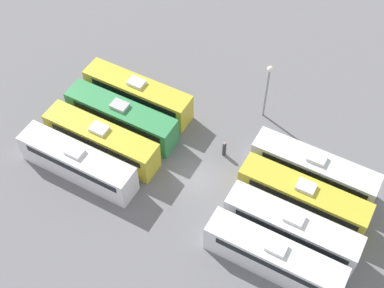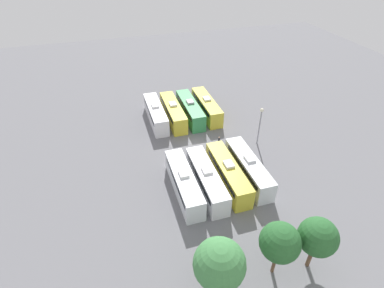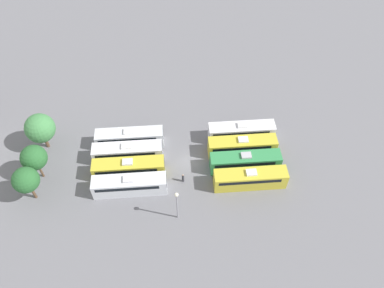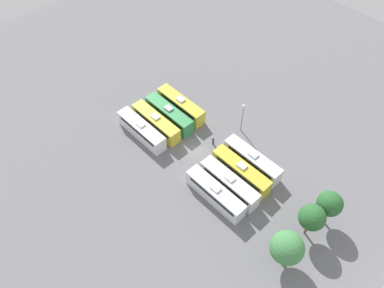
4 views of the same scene
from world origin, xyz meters
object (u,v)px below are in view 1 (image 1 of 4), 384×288
object	(u,v)px
bus_0	(138,94)
worker_person	(224,149)
light_pole	(268,83)
bus_7	(274,257)
bus_2	(102,140)
bus_4	(314,169)
bus_1	(122,117)
bus_5	(303,197)
bus_6	(292,228)
bus_3	(78,162)

from	to	relation	value
bus_0	worker_person	bearing A→B (deg)	82.12
worker_person	light_pole	distance (m)	7.47
bus_7	bus_2	bearing A→B (deg)	-99.69
bus_2	worker_person	bearing A→B (deg)	116.81
bus_4	light_pole	world-z (taller)	light_pole
bus_1	light_pole	world-z (taller)	light_pole
bus_5	bus_6	xyz separation A→B (m)	(3.24, 0.28, 0.00)
bus_0	bus_3	xyz separation A→B (m)	(9.74, -0.19, 0.00)
bus_6	light_pole	bearing A→B (deg)	-146.68
bus_6	bus_0	bearing A→B (deg)	-109.19
bus_6	light_pole	distance (m)	14.17
bus_0	bus_1	distance (m)	3.33
bus_3	worker_person	world-z (taller)	bus_3
bus_5	light_pole	world-z (taller)	light_pole
bus_0	bus_2	size ratio (longest dim) A/B	1.00
worker_person	light_pole	size ratio (longest dim) A/B	0.27
light_pole	bus_3	bearing A→B (deg)	-38.66
bus_4	bus_7	world-z (taller)	same
bus_2	bus_4	xyz separation A→B (m)	(-6.36, 18.45, 0.00)
bus_0	bus_1	bearing A→B (deg)	4.03
bus_3	light_pole	bearing A→B (deg)	141.34
bus_1	light_pole	xyz separation A→B (m)	(-8.24, 11.31, 2.87)
bus_2	bus_5	bearing A→B (deg)	99.53
bus_4	bus_6	distance (m)	6.48
bus_0	bus_6	bearing A→B (deg)	70.81
bus_2	bus_4	bearing A→B (deg)	109.01
bus_5	bus_6	world-z (taller)	same
bus_7	bus_0	bearing A→B (deg)	-117.31
bus_3	bus_7	bearing A→B (deg)	89.92
bus_2	bus_7	xyz separation A→B (m)	(3.20, 18.73, 0.00)
bus_5	worker_person	world-z (taller)	bus_5
bus_4	bus_5	xyz separation A→B (m)	(3.22, 0.24, 0.00)
bus_0	bus_7	size ratio (longest dim) A/B	1.00
bus_0	bus_2	xyz separation A→B (m)	(6.57, 0.19, 0.00)
bus_4	bus_5	distance (m)	3.23
worker_person	bus_3	bearing A→B (deg)	-51.77
bus_2	bus_6	distance (m)	18.97
bus_5	light_pole	size ratio (longest dim) A/B	1.72
bus_1	worker_person	distance (m)	10.34
bus_2	bus_7	size ratio (longest dim) A/B	1.00
bus_0	bus_5	distance (m)	19.20
bus_6	worker_person	world-z (taller)	bus_6
bus_0	light_pole	size ratio (longest dim) A/B	1.72
bus_0	bus_3	world-z (taller)	same
bus_7	light_pole	xyz separation A→B (m)	(-14.69, -7.38, 2.87)
bus_2	light_pole	world-z (taller)	light_pole
bus_7	worker_person	world-z (taller)	bus_7
bus_6	light_pole	xyz separation A→B (m)	(-11.59, -7.62, 2.87)
bus_0	bus_4	xyz separation A→B (m)	(0.22, 18.64, 0.00)
worker_person	light_pole	xyz separation A→B (m)	(-6.36, 1.18, 3.75)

